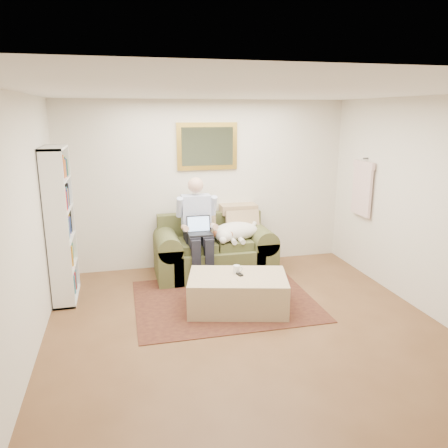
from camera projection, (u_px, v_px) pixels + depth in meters
name	position (u px, v px, depth m)	size (l,w,h in m)	color
room_shell	(245.00, 215.00, 4.84)	(4.51, 5.00, 2.61)	brown
rug	(224.00, 300.00, 5.75)	(2.31, 1.85, 0.01)	#351615
sofa	(214.00, 254.00, 6.66)	(1.77, 0.90, 1.06)	brown
seated_man	(199.00, 230.00, 6.33)	(0.58, 0.84, 1.49)	#8C9AD8
laptop	(199.00, 229.00, 6.26)	(0.34, 0.27, 0.25)	black
sleeping_dog	(236.00, 231.00, 6.55)	(0.73, 0.46, 0.27)	white
ottoman	(238.00, 292.00, 5.46)	(1.21, 0.77, 0.44)	#D0BE8B
coffee_mug	(237.00, 269.00, 5.50)	(0.08, 0.08, 0.10)	white
tv_remote	(239.00, 274.00, 5.45)	(0.05, 0.15, 0.02)	black
bookshelf	(60.00, 225.00, 5.61)	(0.28, 0.80, 2.00)	white
wall_mirror	(207.00, 146.00, 6.69)	(0.94, 0.04, 0.72)	gold
hanging_shirt	(362.00, 185.00, 6.50)	(0.06, 0.52, 0.90)	beige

